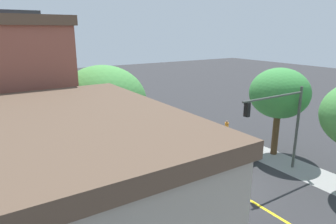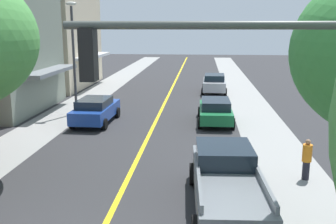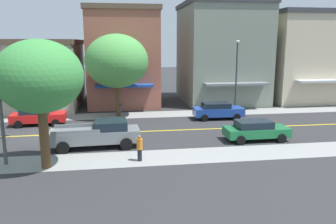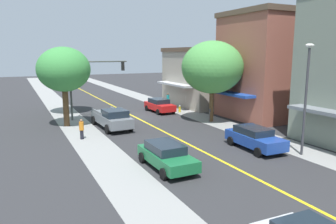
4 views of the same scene
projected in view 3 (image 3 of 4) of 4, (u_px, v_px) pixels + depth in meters
The scene contains 22 objects.
ground_plane at pixel (43, 135), 25.55m from camera, with size 140.00×140.00×0.00m, color #2D2D30.
sidewalk_left at pixel (57, 117), 31.62m from camera, with size 2.88×126.00×0.01m, color gray.
sidewalk_right at pixel (20, 164), 19.47m from camera, with size 2.88×126.00×0.01m, color gray.
road_centerline_stripe at pixel (43, 135), 25.55m from camera, with size 0.20×126.00×0.00m, color yellow.
brick_apartment_block at pixel (34, 73), 36.97m from camera, with size 13.20×10.04×7.24m.
pale_office_building at pixel (123, 57), 38.03m from camera, with size 10.86×7.84×10.62m.
tan_rowhouse at pixel (221, 53), 39.60m from camera, with size 11.66×9.18×11.42m.
corner_shop_building at pixel (305, 56), 41.23m from camera, with size 11.55×10.89×10.48m.
street_tree_left_near at pixel (117, 61), 31.05m from camera, with size 5.85×5.85×7.73m.
street_tree_right_corner at pixel (40, 77), 17.92m from camera, with size 4.66×4.66×7.12m.
fire_hydrant at pixel (56, 115), 30.77m from camera, with size 0.44×0.24×0.81m.
parking_meter at pixel (120, 108), 31.67m from camera, with size 0.12×0.18×1.29m.
traffic_light_mast at pixel (9, 88), 20.43m from camera, with size 5.87×0.32×6.13m.
street_lamp at pixel (237, 70), 32.39m from camera, with size 0.70×0.36×7.14m.
red_sedan_left_curb at pixel (38, 116), 28.61m from camera, with size 2.21×4.51×1.50m.
green_sedan_right_curb at pixel (256, 130), 24.14m from camera, with size 2.10×4.58×1.44m.
blue_sedan_left_curb at pixel (218, 110), 30.89m from camera, with size 2.19×4.56×1.51m.
grey_pickup_truck at pixel (98, 134), 22.51m from camera, with size 2.50×5.98×1.79m.
pedestrian_orange_shirt at pixel (140, 148), 19.85m from camera, with size 0.35×0.35×1.58m.
pedestrian_teal_shirt at pixel (18, 110), 30.32m from camera, with size 0.36×0.36×1.80m.
pedestrian_white_shirt at pixel (41, 106), 32.25m from camera, with size 0.37×0.37×1.79m.
small_dog at pixel (34, 112), 32.44m from camera, with size 0.57×0.52×0.47m.
Camera 3 is at (25.78, 5.80, 6.92)m, focal length 35.90 mm.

